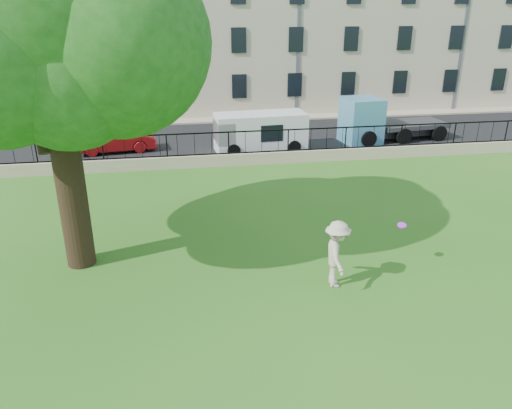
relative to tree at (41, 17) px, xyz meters
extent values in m
plane|color=#276017|center=(5.82, -2.88, -7.25)|extent=(120.00, 120.00, 0.00)
cube|color=tan|center=(5.82, 9.12, -6.95)|extent=(50.00, 0.40, 0.60)
cube|color=black|center=(5.82, 9.12, -6.62)|extent=(50.00, 0.05, 0.06)
cube|color=black|center=(5.82, 9.12, -5.55)|extent=(50.00, 0.05, 0.06)
cube|color=black|center=(5.82, 13.82, -7.25)|extent=(60.00, 9.00, 0.01)
cube|color=tan|center=(5.82, 19.02, -7.19)|extent=(60.00, 1.40, 0.12)
cube|color=#BAAE93|center=(5.82, 24.72, -0.75)|extent=(56.00, 10.00, 13.00)
cylinder|color=black|center=(0.13, -0.06, -4.90)|extent=(0.86, 0.86, 4.70)
sphere|color=#1C5015|center=(0.13, -0.06, 0.11)|extent=(6.54, 6.54, 6.54)
sphere|color=#1C5015|center=(1.93, -0.86, -0.59)|extent=(4.91, 4.91, 4.91)
imported|color=beige|center=(7.59, -2.60, -6.25)|extent=(0.89, 1.37, 2.00)
cylinder|color=#BC2AEF|center=(9.82, -1.89, -5.84)|extent=(0.33, 0.33, 0.12)
imported|color=#A81417|center=(0.05, 12.52, -6.56)|extent=(4.38, 2.02, 1.39)
cube|color=silver|center=(7.82, 11.52, -6.23)|extent=(4.98, 2.22, 2.04)
cube|color=#5097BD|center=(15.83, 12.52, -5.99)|extent=(6.25, 2.82, 2.54)
camera|label=1|loc=(3.30, -14.59, 0.43)|focal=35.00mm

